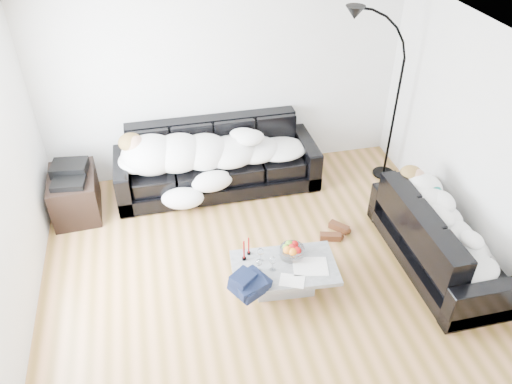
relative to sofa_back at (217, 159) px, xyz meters
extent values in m
plane|color=olive|center=(0.22, -1.76, -0.45)|extent=(5.00, 5.00, 0.00)
cube|color=silver|center=(0.22, 0.49, 0.85)|extent=(5.00, 0.02, 2.60)
cube|color=silver|center=(-2.28, -1.76, 0.85)|extent=(0.02, 4.50, 2.60)
cube|color=silver|center=(2.72, -1.76, 0.85)|extent=(0.02, 4.50, 2.60)
plane|color=white|center=(0.22, -1.76, 2.15)|extent=(5.00, 5.00, 0.00)
cube|color=black|center=(0.00, 0.00, 0.00)|extent=(2.78, 0.96, 0.91)
cube|color=black|center=(2.24, -2.11, -0.05)|extent=(0.85, 1.99, 0.80)
ellipsoid|color=#0E675C|center=(2.18, -1.49, 0.27)|extent=(0.42, 0.38, 0.20)
cube|color=#939699|center=(0.39, -2.10, -0.29)|extent=(1.19, 0.75, 0.33)
cylinder|color=white|center=(0.52, -1.95, -0.04)|extent=(0.34, 0.34, 0.17)
cylinder|color=white|center=(0.15, -1.96, -0.03)|extent=(0.09, 0.09, 0.18)
cylinder|color=white|center=(0.10, -2.10, -0.04)|extent=(0.08, 0.08, 0.16)
cylinder|color=white|center=(0.25, -2.12, -0.03)|extent=(0.10, 0.10, 0.18)
cylinder|color=maroon|center=(-0.02, -1.90, 0.01)|extent=(0.05, 0.05, 0.26)
cylinder|color=maroon|center=(0.05, -1.82, -0.01)|extent=(0.05, 0.05, 0.23)
cube|color=silver|center=(0.66, -2.17, -0.12)|extent=(0.43, 0.36, 0.01)
cube|color=silver|center=(0.41, -2.33, -0.12)|extent=(0.31, 0.27, 0.01)
cube|color=black|center=(-1.92, -0.17, -0.17)|extent=(0.61, 0.86, 0.58)
cube|color=black|center=(-1.92, -0.17, 0.19)|extent=(0.48, 0.39, 0.13)
camera|label=1|loc=(-0.78, -5.80, 3.74)|focal=35.00mm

